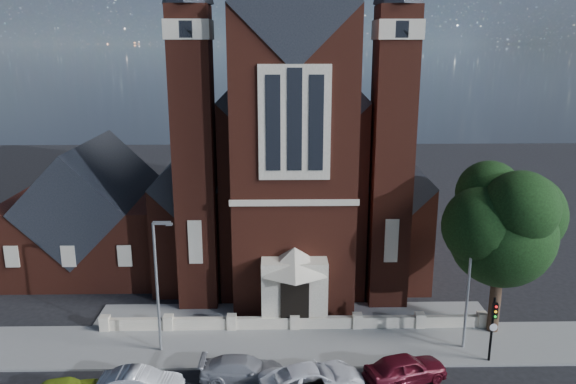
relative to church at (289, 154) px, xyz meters
name	(u,v)px	position (x,y,z in m)	size (l,w,h in m)	color
ground	(291,276)	(0.00, -7.94, -8.19)	(120.00, 120.00, 0.00)	black
pavement_strip	(296,346)	(0.00, -18.44, -8.19)	(60.00, 5.00, 0.12)	gray
forecourt_paving	(294,315)	(0.00, -14.44, -8.19)	(26.00, 3.00, 0.14)	gray
forecourt_wall	(295,329)	(0.00, -16.44, -8.19)	(24.00, 0.40, 0.90)	#B6AD91
church	(289,154)	(0.00, 0.00, 0.00)	(20.01, 34.90, 29.20)	#552216
parish_hall	(94,217)	(-16.00, -4.94, -4.17)	(12.00, 12.20, 10.24)	#552216
street_tree	(506,229)	(12.60, -17.23, -1.23)	(6.40, 6.60, 10.70)	black
street_lamp_left	(158,280)	(-7.91, -18.94, -3.59)	(1.16, 0.22, 8.09)	gray
street_lamp_right	(471,277)	(10.09, -18.94, -3.59)	(1.16, 0.22, 8.09)	gray
traffic_signal	(493,322)	(11.00, -20.52, -5.60)	(0.28, 0.42, 4.00)	black
car_silver_a	(141,384)	(-8.15, -23.25, -7.48)	(1.50, 4.31, 1.42)	#B2B5BA
car_silver_b	(243,370)	(-2.95, -22.02, -7.51)	(1.89, 4.64, 1.35)	gray
car_white_suv	(312,380)	(0.71, -23.17, -7.42)	(2.54, 5.50, 1.53)	white
car_dark_red	(405,368)	(5.78, -22.22, -7.41)	(1.82, 4.52, 1.54)	#530E1A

